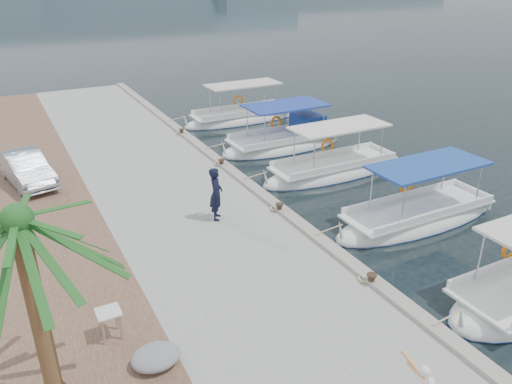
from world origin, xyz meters
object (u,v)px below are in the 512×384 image
fishing_caique_e (241,119)px  date_palm (17,221)px  fisherman (216,194)px  fishing_caique_b (417,219)px  fishing_caique_c (333,172)px  fishing_caique_d (284,144)px  parked_car (26,168)px

fishing_caique_e → date_palm: date_palm is taller
fishing_caique_e → fisherman: bearing=-119.8°
fisherman → date_palm: size_ratio=0.38×
fishing_caique_b → fishing_caique_c: same height
fishing_caique_c → fishing_caique_d: size_ratio=1.06×
fishing_caique_b → fisherman: size_ratio=3.83×
fishing_caique_d → fisherman: 9.34m
fisherman → fishing_caique_c: bearing=-44.1°
fisherman → fishing_caique_b: bearing=-86.1°
fishing_caique_e → fishing_caique_d: bearing=-91.6°
fishing_caique_d → fisherman: size_ratio=3.59×
fisherman → fishing_caique_d: bearing=-18.9°
fishing_caique_d → fishing_caique_c: bearing=-88.5°
fishing_caique_c → fishing_caique_d: bearing=91.5°
fisherman → date_palm: (-6.07, -5.71, 3.12)m
parked_car → fishing_caique_b: bearing=-48.7°
fishing_caique_c → fisherman: size_ratio=3.82×
fishing_caique_b → parked_car: (-12.16, 9.17, 1.01)m
fishing_caique_d → parked_car: (-12.05, -0.11, 0.94)m
fishing_caique_e → fisherman: (-6.73, -11.75, 1.31)m
fishing_caique_c → fisherman: 7.21m
fishing_caique_b → fishing_caique_e: (0.04, 14.52, 0.00)m
fishing_caique_c → parked_car: bearing=161.6°
fisherman → parked_car: (-5.47, 6.40, -0.31)m
fishing_caique_e → parked_car: (-12.20, -5.35, 1.01)m
fishing_caique_c → date_palm: 15.73m
fishing_caique_d → date_palm: 18.12m
fishing_caique_e → date_palm: size_ratio=1.45×
fishing_caique_d → fisherman: bearing=-135.3°
fishing_caique_c → fisherman: (-6.69, -2.37, 1.31)m
fishing_caique_c → date_palm: (-12.75, -8.08, 4.43)m
fisherman → parked_car: 8.43m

